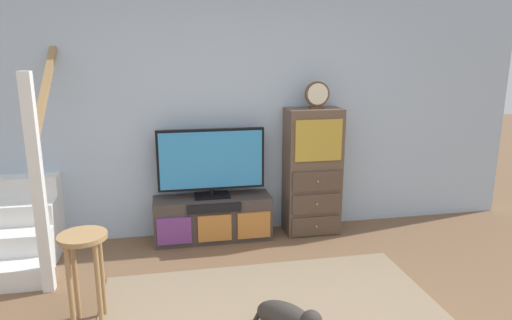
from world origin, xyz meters
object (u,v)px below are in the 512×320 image
at_px(bar_stool_near, 84,258).
at_px(dog, 288,318).
at_px(television, 211,161).
at_px(desk_clock, 317,95).
at_px(side_cabinet, 312,172).
at_px(media_console, 213,218).

bearing_deg(bar_stool_near, dog, -15.58).
distance_m(television, desk_clock, 1.28).
height_order(side_cabinet, desk_clock, desk_clock).
bearing_deg(media_console, television, 90.00).
height_order(bar_stool_near, dog, bar_stool_near).
xyz_separation_m(media_console, side_cabinet, (1.08, 0.01, 0.45)).
bearing_deg(desk_clock, bar_stool_near, -147.70).
relative_size(television, dog, 2.40).
bearing_deg(television, dog, -78.84).
bearing_deg(desk_clock, media_console, 179.75).
height_order(media_console, television, television).
bearing_deg(bar_stool_near, television, 53.02).
height_order(media_console, dog, media_console).
distance_m(bar_stool_near, dog, 1.50).
xyz_separation_m(media_console, dog, (0.35, -1.75, -0.11)).
xyz_separation_m(television, dog, (0.35, -1.77, -0.73)).
bearing_deg(media_console, bar_stool_near, -127.46).
relative_size(media_console, desk_clock, 4.34).
bearing_deg(side_cabinet, media_console, -179.46).
xyz_separation_m(media_console, desk_clock, (1.10, -0.00, 1.27)).
height_order(desk_clock, bar_stool_near, desk_clock).
xyz_separation_m(desk_clock, bar_stool_near, (-2.14, -1.35, -0.98)).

